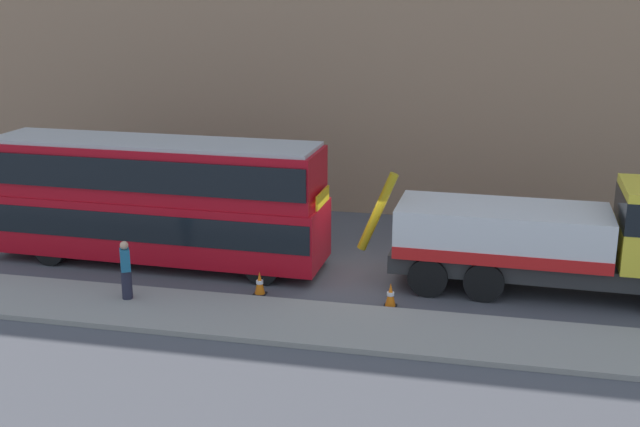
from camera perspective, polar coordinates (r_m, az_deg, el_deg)
name	(u,v)px	position (r m, az deg, el deg)	size (l,w,h in m)	color
ground_plane	(359,274)	(24.97, 2.83, -4.37)	(120.00, 120.00, 0.00)	#4C4C51
near_kerb	(332,325)	(21.12, 0.88, -8.08)	(60.00, 2.80, 0.15)	gray
building_facade	(396,4)	(30.78, 5.47, 14.82)	(60.00, 1.50, 16.00)	#9E7A5B
recovery_tow_truck	(565,237)	(23.87, 17.26, -1.61)	(10.17, 2.86, 3.67)	#2D2D2D
double_decker_bus	(156,196)	(25.84, -11.78, 1.21)	(11.10, 2.82, 4.06)	#B70C19
pedestrian_onlooker	(126,271)	(23.02, -13.84, -4.03)	(0.42, 0.48, 1.71)	#232333
traffic_cone_near_bus	(260,284)	(23.25, -4.38, -5.08)	(0.36, 0.36, 0.72)	orange
traffic_cone_midway	(391,296)	(22.42, 5.11, -5.93)	(0.36, 0.36, 0.72)	orange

